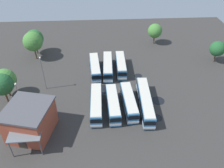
{
  "coord_description": "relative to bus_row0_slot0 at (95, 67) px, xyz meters",
  "views": [
    {
      "loc": [
        46.63,
        -4.23,
        36.74
      ],
      "look_at": [
        0.22,
        -1.43,
        1.48
      ],
      "focal_mm": 36.66,
      "sensor_mm": 36.0,
      "label": 1
    }
  ],
  "objects": [
    {
      "name": "bus_row1_slot1",
      "position": [
        15.47,
        4.05,
        -0.0
      ],
      "size": [
        11.34,
        2.91,
        3.39
      ],
      "color": "teal",
      "rests_on": "ground_plane"
    },
    {
      "name": "tree_north_edge",
      "position": [
        -16.91,
        20.26,
        2.83
      ],
      "size": [
        4.77,
        4.77,
        7.03
      ],
      "color": "brown",
      "rests_on": "ground_plane"
    },
    {
      "name": "puddle_centre_drain",
      "position": [
        12.98,
        15.2,
        -1.79
      ],
      "size": [
        3.16,
        3.16,
        0.01
      ],
      "primitive_type": "cylinder",
      "color": "black",
      "rests_on": "ground_plane"
    },
    {
      "name": "puddle_between_rows",
      "position": [
        2.28,
        11.97,
        -1.79
      ],
      "size": [
        2.22,
        2.22,
        0.01
      ],
      "primitive_type": "cylinder",
      "color": "black",
      "rests_on": "ground_plane"
    },
    {
      "name": "tree_south_edge",
      "position": [
        -12.37,
        -18.58,
        3.37
      ],
      "size": [
        5.46,
        5.46,
        7.91
      ],
      "color": "brown",
      "rests_on": "ground_plane"
    },
    {
      "name": "bus_row1_slot0",
      "position": [
        15.25,
        0.3,
        0.0
      ],
      "size": [
        11.85,
        2.68,
        3.39
      ],
      "color": "teal",
      "rests_on": "ground_plane"
    },
    {
      "name": "tree_east_edge",
      "position": [
        11.07,
        -21.03,
        3.34
      ],
      "size": [
        5.11,
        5.11,
        7.71
      ],
      "color": "brown",
      "rests_on": "ground_plane"
    },
    {
      "name": "depot_building",
      "position": [
        21.07,
        -12.89,
        1.63
      ],
      "size": [
        10.66,
        10.28,
        6.81
      ],
      "color": "#99422D",
      "rests_on": "ground_plane"
    },
    {
      "name": "tree_west_edge",
      "position": [
        -8.93,
        -18.23,
        4.05
      ],
      "size": [
        5.75,
        5.75,
        8.74
      ],
      "color": "brown",
      "rests_on": "ground_plane"
    },
    {
      "name": "lamp_post_far_corner",
      "position": [
        6.54,
        -12.65,
        3.29
      ],
      "size": [
        0.56,
        0.28,
        9.33
      ],
      "color": "slate",
      "rests_on": "ground_plane"
    },
    {
      "name": "bus_row1_slot3",
      "position": [
        14.95,
        11.52,
        0.0
      ],
      "size": [
        14.9,
        3.16,
        3.39
      ],
      "color": "teal",
      "rests_on": "ground_plane"
    },
    {
      "name": "bus_row0_slot0",
      "position": [
        0.0,
        0.0,
        0.0
      ],
      "size": [
        11.55,
        3.28,
        3.39
      ],
      "color": "teal",
      "rests_on": "ground_plane"
    },
    {
      "name": "bus_row0_slot1",
      "position": [
        -0.34,
        3.61,
        0.0
      ],
      "size": [
        11.99,
        2.92,
        3.39
      ],
      "color": "teal",
      "rests_on": "ground_plane"
    },
    {
      "name": "puddle_back_corner",
      "position": [
        7.78,
        2.08,
        -1.79
      ],
      "size": [
        3.69,
        3.69,
        0.01
      ],
      "primitive_type": "cylinder",
      "color": "black",
      "rests_on": "ground_plane"
    },
    {
      "name": "tree_northeast",
      "position": [
        8.76,
        -21.25,
        2.99
      ],
      "size": [
        5.36,
        5.36,
        7.48
      ],
      "color": "brown",
      "rests_on": "ground_plane"
    },
    {
      "name": "ground_plane",
      "position": [
        7.33,
        5.75,
        -1.8
      ],
      "size": [
        94.13,
        94.13,
        0.0
      ],
      "primitive_type": "plane",
      "color": "#383533"
    },
    {
      "name": "puddle_front_lane",
      "position": [
        18.7,
        13.68,
        -1.79
      ],
      "size": [
        2.38,
        2.38,
        0.01
      ],
      "primitive_type": "cylinder",
      "color": "black",
      "rests_on": "ground_plane"
    },
    {
      "name": "maintenance_shelter",
      "position": [
        21.86,
        -12.77,
        2.37
      ],
      "size": [
        10.89,
        6.18,
        4.38
      ],
      "color": "slate",
      "rests_on": "ground_plane"
    },
    {
      "name": "bus_row0_slot2",
      "position": [
        -0.82,
        7.34,
        -0.0
      ],
      "size": [
        11.01,
        2.72,
        3.39
      ],
      "color": "teal",
      "rests_on": "ground_plane"
    },
    {
      "name": "bus_row1_slot2",
      "position": [
        14.96,
        7.76,
        -0.0
      ],
      "size": [
        11.46,
        3.13,
        3.39
      ],
      "color": "teal",
      "rests_on": "ground_plane"
    },
    {
      "name": "tree_northwest",
      "position": [
        -3.93,
        36.14,
        2.58
      ],
      "size": [
        4.52,
        4.52,
        6.65
      ],
      "color": "brown",
      "rests_on": "ground_plane"
    },
    {
      "name": "lamp_post_by_building",
      "position": [
        14.49,
        -16.53,
        2.5
      ],
      "size": [
        0.56,
        0.28,
        7.77
      ],
      "color": "slate",
      "rests_on": "ground_plane"
    }
  ]
}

